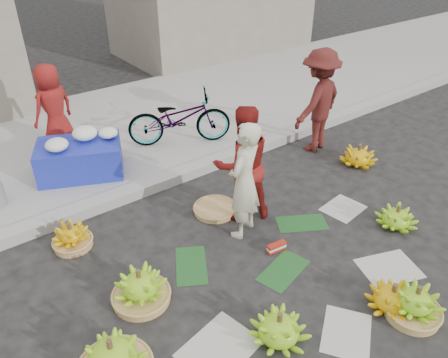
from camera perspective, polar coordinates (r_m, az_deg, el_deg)
ground at (r=5.29m, az=7.05°, el=-10.14°), size 80.00×80.00×0.00m
curb at (r=6.66m, az=-5.79°, el=0.56°), size 40.00×0.25×0.15m
sidewalk at (r=8.35m, az=-13.42°, el=6.48°), size 40.00×4.00×0.12m
newspaper_scatter at (r=4.92m, az=13.58°, el=-14.93°), size 3.20×1.80×0.00m
banana_leaves at (r=5.34m, az=4.79°, el=-9.42°), size 2.00×1.00×0.00m
banana_bunch_1 at (r=4.38m, az=7.19°, el=-18.80°), size 0.66×0.66×0.35m
banana_bunch_2 at (r=4.91m, az=23.65°, el=-14.69°), size 0.62×0.62×0.40m
banana_bunch_3 at (r=4.92m, az=21.08°, el=-14.28°), size 0.58×0.58×0.32m
banana_bunch_4 at (r=6.06m, az=21.60°, el=-4.71°), size 0.58×0.58×0.32m
banana_bunch_5 at (r=7.30m, az=17.12°, el=2.89°), size 0.72×0.72×0.35m
banana_bunch_6 at (r=4.74m, az=-10.88°, el=-13.79°), size 0.67×0.67×0.42m
banana_bunch_7 at (r=5.63m, az=-19.25°, el=-7.20°), size 0.46×0.46×0.35m
basket_spare at (r=5.95m, az=-1.16°, el=-3.99°), size 0.76×0.76×0.07m
incense_stack at (r=5.35m, az=6.88°, el=-8.80°), size 0.25×0.10×0.10m
vendor_cream at (r=5.19m, az=2.65°, el=-0.31°), size 0.66×0.57×1.51m
vendor_red at (r=5.49m, az=2.41°, el=1.92°), size 0.92×0.81×1.57m
man_striped at (r=7.36m, az=12.19°, el=9.91°), size 1.22×0.86×1.71m
flower_table at (r=6.79m, az=-18.25°, el=2.83°), size 1.39×1.16×0.69m
flower_vendor at (r=7.54m, az=-21.39°, el=8.69°), size 0.79×0.64×1.40m
bicycle at (r=7.32m, az=-5.85°, el=7.92°), size 1.28×1.79×0.89m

